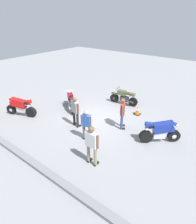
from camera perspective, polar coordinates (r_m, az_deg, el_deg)
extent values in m
plane|color=gray|center=(11.25, -0.45, -1.94)|extent=(40.00, 40.00, 0.00)
cube|color=gray|center=(8.70, -20.05, -13.03)|extent=(14.00, 0.30, 0.15)
cylinder|color=black|center=(13.05, -8.47, 3.57)|extent=(0.59, 0.48, 0.64)
cylinder|color=black|center=(11.74, -7.44, 0.88)|extent=(0.59, 0.48, 0.64)
cylinder|color=silver|center=(13.05, -8.47, 3.57)|extent=(0.26, 0.25, 0.22)
cylinder|color=silver|center=(11.74, -7.44, 0.88)|extent=(0.26, 0.25, 0.22)
cube|color=silver|center=(12.30, -7.98, 2.63)|extent=(0.62, 0.56, 0.32)
cube|color=maroon|center=(12.33, -8.24, 4.69)|extent=(0.64, 0.59, 0.30)
cube|color=maroon|center=(12.91, -8.58, 4.99)|extent=(0.45, 0.39, 0.08)
cube|color=black|center=(11.91, -7.92, 3.99)|extent=(0.64, 0.56, 0.12)
cube|color=maroon|center=(11.64, -7.68, 3.35)|extent=(0.39, 0.37, 0.18)
cylinder|color=silver|center=(11.94, -8.47, 1.55)|extent=(0.51, 0.42, 0.16)
cylinder|color=silver|center=(12.54, -8.54, 6.29)|extent=(0.44, 0.59, 0.04)
sphere|color=silver|center=(12.82, -8.62, 5.78)|extent=(0.16, 0.16, 0.16)
cylinder|color=black|center=(13.31, 4.90, 4.17)|extent=(0.62, 0.24, 0.60)
cylinder|color=black|center=(12.85, 10.33, 2.94)|extent=(0.62, 0.24, 0.60)
cylinder|color=#333333|center=(13.31, 4.90, 4.17)|extent=(0.23, 0.21, 0.21)
cylinder|color=#333333|center=(12.85, 10.33, 2.94)|extent=(0.23, 0.21, 0.21)
cube|color=#333333|center=(13.01, 7.80, 3.93)|extent=(0.59, 0.35, 0.32)
cube|color=#515B38|center=(12.93, 7.09, 5.74)|extent=(0.60, 0.39, 0.30)
cube|color=#515B38|center=(13.19, 4.96, 5.49)|extent=(0.46, 0.22, 0.08)
cube|color=brown|center=(12.77, 8.95, 5.43)|extent=(0.63, 0.34, 0.12)
cube|color=#515B38|center=(12.68, 10.20, 5.07)|extent=(0.35, 0.26, 0.18)
cylinder|color=#333333|center=(12.75, 9.13, 3.09)|extent=(0.57, 0.18, 0.16)
cylinder|color=#333333|center=(12.97, 5.81, 7.05)|extent=(0.13, 0.70, 0.04)
sphere|color=silver|center=(13.12, 4.90, 6.40)|extent=(0.16, 0.16, 0.16)
cylinder|color=black|center=(9.86, 21.49, -6.56)|extent=(0.56, 0.51, 0.60)
cylinder|color=black|center=(9.40, 13.90, -7.07)|extent=(0.60, 0.56, 0.60)
cylinder|color=silver|center=(9.86, 21.49, -6.56)|extent=(0.28, 0.27, 0.21)
cylinder|color=silver|center=(9.40, 13.90, -7.07)|extent=(0.28, 0.27, 0.21)
cube|color=silver|center=(9.54, 17.59, -6.34)|extent=(0.61, 0.58, 0.32)
cube|color=navy|center=(9.39, 18.79, -4.24)|extent=(0.98, 0.92, 0.57)
cone|color=navy|center=(9.51, 21.84, -3.31)|extent=(0.49, 0.49, 0.39)
cube|color=black|center=(9.21, 16.53, -3.98)|extent=(0.62, 0.59, 0.12)
cube|color=navy|center=(9.08, 14.80, -3.63)|extent=(0.41, 0.39, 0.23)
cylinder|color=silver|center=(9.12, 15.11, -4.85)|extent=(0.36, 0.33, 0.17)
cylinder|color=silver|center=(9.25, 14.83, -4.33)|extent=(0.36, 0.33, 0.17)
cylinder|color=silver|center=(9.45, 21.09, -3.24)|extent=(0.48, 0.56, 0.04)
sphere|color=silver|center=(9.57, 22.23, -3.54)|extent=(0.16, 0.16, 0.16)
cylinder|color=black|center=(12.77, -24.21, 0.72)|extent=(0.62, 0.37, 0.60)
cylinder|color=black|center=(11.98, -19.18, -0.03)|extent=(0.64, 0.43, 0.60)
cylinder|color=silver|center=(12.77, -24.21, 0.72)|extent=(0.26, 0.25, 0.21)
cylinder|color=silver|center=(11.98, -19.18, -0.03)|extent=(0.26, 0.25, 0.21)
cube|color=silver|center=(12.29, -21.66, 0.75)|extent=(0.62, 0.47, 0.32)
cube|color=red|center=(12.22, -22.54, 2.51)|extent=(1.05, 0.70, 0.57)
cone|color=red|center=(12.49, -24.56, 3.37)|extent=(0.46, 0.45, 0.39)
cube|color=black|center=(11.96, -21.07, 2.63)|extent=(0.65, 0.47, 0.12)
cube|color=red|center=(11.76, -19.95, 2.84)|extent=(0.40, 0.33, 0.23)
cylinder|color=silver|center=(11.92, -19.80, 2.23)|extent=(0.40, 0.23, 0.17)
cylinder|color=silver|center=(11.80, -20.23, 1.91)|extent=(0.40, 0.23, 0.17)
cylinder|color=silver|center=(12.39, -24.08, 3.40)|extent=(0.30, 0.66, 0.04)
sphere|color=silver|center=(12.55, -24.80, 3.19)|extent=(0.16, 0.16, 0.16)
cylinder|color=gray|center=(7.76, -0.80, -13.13)|extent=(0.13, 0.13, 0.87)
cube|color=black|center=(8.06, -0.51, -15.07)|extent=(0.10, 0.26, 0.08)
cylinder|color=gray|center=(7.93, -2.81, -12.13)|extent=(0.13, 0.13, 0.87)
cube|color=black|center=(8.22, -2.47, -14.07)|extent=(0.10, 0.26, 0.08)
cube|color=silver|center=(7.39, -1.90, -8.16)|extent=(0.49, 0.22, 0.62)
cylinder|color=brown|center=(7.24, -0.10, -8.85)|extent=(0.09, 0.09, 0.58)
cylinder|color=brown|center=(7.54, -3.63, -7.26)|extent=(0.09, 0.09, 0.58)
sphere|color=brown|center=(7.14, -1.96, -5.15)|extent=(0.24, 0.24, 0.24)
cylinder|color=#384772|center=(10.11, 7.03, -3.03)|extent=(0.18, 0.18, 0.83)
cube|color=black|center=(10.30, 7.25, -4.87)|extent=(0.27, 0.22, 0.08)
cylinder|color=#384772|center=(10.40, 7.03, -2.13)|extent=(0.18, 0.18, 0.83)
cube|color=black|center=(10.58, 7.24, -3.93)|extent=(0.27, 0.22, 0.08)
cube|color=#B23333|center=(9.92, 7.26, 1.01)|extent=(0.43, 0.52, 0.59)
cylinder|color=brown|center=(9.66, 7.27, 0.38)|extent=(0.12, 0.12, 0.56)
cylinder|color=brown|center=(10.17, 7.26, 1.78)|extent=(0.12, 0.12, 0.56)
sphere|color=brown|center=(9.74, 7.41, 3.33)|extent=(0.23, 0.23, 0.23)
cylinder|color=#59595B|center=(9.18, -2.47, -6.37)|extent=(0.15, 0.15, 0.79)
cube|color=black|center=(9.43, -2.25, -7.98)|extent=(0.15, 0.27, 0.08)
cylinder|color=#59595B|center=(9.32, -4.16, -5.90)|extent=(0.15, 0.15, 0.79)
cube|color=black|center=(9.55, -3.91, -7.50)|extent=(0.15, 0.27, 0.08)
cube|color=#3359A5|center=(8.90, -3.43, -2.51)|extent=(0.48, 0.31, 0.56)
cylinder|color=#D8AD8C|center=(8.78, -1.92, -2.80)|extent=(0.11, 0.11, 0.52)
cylinder|color=#D8AD8C|center=(9.01, -4.91, -2.05)|extent=(0.11, 0.11, 0.52)
sphere|color=#D8AD8C|center=(8.70, -3.51, -0.14)|extent=(0.21, 0.21, 0.21)
cylinder|color=#262628|center=(10.27, -6.07, -2.46)|extent=(0.16, 0.16, 0.84)
cube|color=black|center=(10.49, -5.70, -4.16)|extent=(0.16, 0.28, 0.08)
cylinder|color=#262628|center=(10.51, -7.08, -1.77)|extent=(0.16, 0.16, 0.84)
cube|color=black|center=(10.73, -6.69, -3.44)|extent=(0.16, 0.28, 0.08)
cube|color=#99999E|center=(10.07, -6.79, 1.45)|extent=(0.51, 0.32, 0.59)
cylinder|color=brown|center=(9.84, -5.90, 1.00)|extent=(0.11, 0.11, 0.56)
cylinder|color=brown|center=(10.27, -7.65, 2.06)|extent=(0.11, 0.11, 0.56)
sphere|color=brown|center=(9.89, -6.93, 3.75)|extent=(0.23, 0.23, 0.23)
cube|color=black|center=(11.94, 11.52, -0.62)|extent=(0.36, 0.36, 0.03)
cone|color=orange|center=(11.82, 11.63, 0.52)|extent=(0.28, 0.28, 0.50)
cylinder|color=white|center=(11.81, 11.65, 0.69)|extent=(0.19, 0.19, 0.08)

